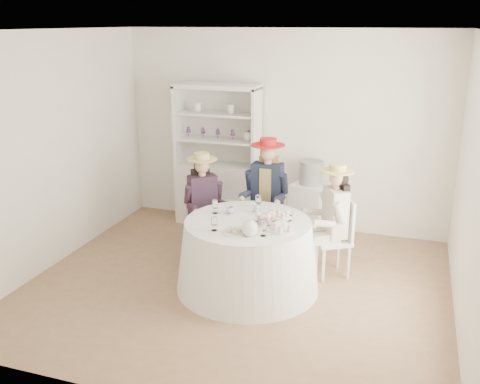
% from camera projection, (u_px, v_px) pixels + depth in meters
% --- Properties ---
extents(ground, '(4.50, 4.50, 0.00)m').
position_uv_depth(ground, '(237.00, 285.00, 5.90)').
color(ground, '#856142').
rests_on(ground, ground).
extents(ceiling, '(4.50, 4.50, 0.00)m').
position_uv_depth(ceiling, '(237.00, 30.00, 5.07)').
color(ceiling, white).
rests_on(ceiling, wall_back).
extents(wall_back, '(4.50, 0.00, 4.50)m').
position_uv_depth(wall_back, '(284.00, 131.00, 7.30)').
color(wall_back, white).
rests_on(wall_back, ground).
extents(wall_front, '(4.50, 0.00, 4.50)m').
position_uv_depth(wall_front, '(144.00, 239.00, 3.68)').
color(wall_front, white).
rests_on(wall_front, ground).
extents(wall_left, '(0.00, 4.50, 4.50)m').
position_uv_depth(wall_left, '(52.00, 151.00, 6.16)').
color(wall_left, white).
rests_on(wall_left, ground).
extents(wall_right, '(0.00, 4.50, 4.50)m').
position_uv_depth(wall_right, '(473.00, 187.00, 4.81)').
color(wall_right, white).
rests_on(wall_right, ground).
extents(tea_table, '(1.54, 1.54, 0.77)m').
position_uv_depth(tea_table, '(248.00, 255.00, 5.74)').
color(tea_table, white).
rests_on(tea_table, ground).
extents(hutch, '(1.17, 0.44, 1.98)m').
position_uv_depth(hutch, '(219.00, 175.00, 7.54)').
color(hutch, silver).
rests_on(hutch, ground).
extents(side_table, '(0.55, 0.55, 0.71)m').
position_uv_depth(side_table, '(310.00, 209.00, 7.24)').
color(side_table, silver).
rests_on(side_table, ground).
extents(hatbox, '(0.39, 0.39, 0.31)m').
position_uv_depth(hatbox, '(311.00, 173.00, 7.08)').
color(hatbox, black).
rests_on(hatbox, side_table).
extents(guest_left, '(0.54, 0.56, 1.30)m').
position_uv_depth(guest_left, '(203.00, 199.00, 6.44)').
color(guest_left, silver).
rests_on(guest_left, ground).
extents(guest_mid, '(0.52, 0.54, 1.45)m').
position_uv_depth(guest_mid, '(267.00, 189.00, 6.53)').
color(guest_mid, silver).
rests_on(guest_mid, ground).
extents(guest_right, '(0.56, 0.52, 1.31)m').
position_uv_depth(guest_right, '(333.00, 214.00, 5.92)').
color(guest_right, silver).
rests_on(guest_right, ground).
extents(spare_chair, '(0.48, 0.48, 0.92)m').
position_uv_depth(spare_chair, '(218.00, 199.00, 7.18)').
color(spare_chair, silver).
rests_on(spare_chair, ground).
extents(teacup_a, '(0.09, 0.09, 0.07)m').
position_uv_depth(teacup_a, '(230.00, 211.00, 5.82)').
color(teacup_a, white).
rests_on(teacup_a, tea_table).
extents(teacup_b, '(0.10, 0.10, 0.07)m').
position_uv_depth(teacup_b, '(257.00, 209.00, 5.88)').
color(teacup_b, white).
rests_on(teacup_b, tea_table).
extents(teacup_c, '(0.10, 0.10, 0.06)m').
position_uv_depth(teacup_c, '(270.00, 215.00, 5.72)').
color(teacup_c, white).
rests_on(teacup_c, tea_table).
extents(flower_bowl, '(0.23, 0.23, 0.06)m').
position_uv_depth(flower_bowl, '(268.00, 221.00, 5.54)').
color(flower_bowl, white).
rests_on(flower_bowl, tea_table).
extents(flower_arrangement, '(0.17, 0.16, 0.06)m').
position_uv_depth(flower_arrangement, '(266.00, 217.00, 5.51)').
color(flower_arrangement, pink).
rests_on(flower_arrangement, tea_table).
extents(table_teapot, '(0.23, 0.17, 0.18)m').
position_uv_depth(table_teapot, '(250.00, 228.00, 5.23)').
color(table_teapot, white).
rests_on(table_teapot, tea_table).
extents(sandwich_plate, '(0.24, 0.24, 0.05)m').
position_uv_depth(sandwich_plate, '(234.00, 231.00, 5.31)').
color(sandwich_plate, white).
rests_on(sandwich_plate, tea_table).
extents(cupcake_stand, '(0.23, 0.23, 0.21)m').
position_uv_depth(cupcake_stand, '(282.00, 224.00, 5.32)').
color(cupcake_stand, white).
rests_on(cupcake_stand, tea_table).
extents(stemware_set, '(0.90, 0.87, 0.15)m').
position_uv_depth(stemware_set, '(248.00, 214.00, 5.60)').
color(stemware_set, white).
rests_on(stemware_set, tea_table).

